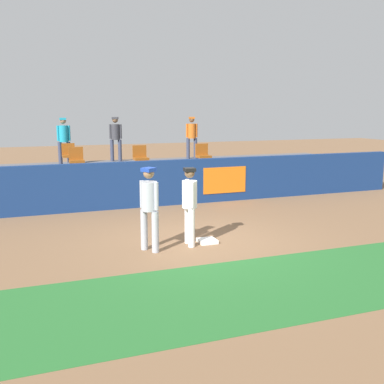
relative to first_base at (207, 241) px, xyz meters
name	(u,v)px	position (x,y,z in m)	size (l,w,h in m)	color
ground_plane	(199,242)	(-0.16, 0.13, -0.04)	(60.00, 60.00, 0.00)	brown
grass_foreground_strip	(260,287)	(-0.16, -2.78, -0.04)	(18.00, 2.80, 0.01)	#26662B
first_base	(207,241)	(0.00, 0.00, 0.00)	(0.40, 0.40, 0.08)	white
player_fielder_home	(190,201)	(-0.43, -0.01, 0.96)	(0.36, 0.54, 1.73)	white
player_runner_visitor	(149,203)	(-1.38, -0.13, 1.00)	(0.47, 0.47, 1.79)	#9EA3AD
field_wall	(151,184)	(-0.14, 4.29, 0.67)	(18.00, 0.26, 1.42)	navy
bleacher_platform	(132,180)	(-0.16, 6.86, 0.43)	(18.00, 4.80, 0.95)	#59595E
seat_front_left	(76,159)	(-2.21, 5.73, 1.38)	(0.46, 0.44, 0.84)	#4C4C51
seat_front_right	(203,154)	(2.16, 5.73, 1.38)	(0.46, 0.44, 0.84)	#4C4C51
seat_front_center	(140,156)	(-0.11, 5.73, 1.38)	(0.47, 0.44, 0.84)	#4C4C51
seat_back_left	(69,154)	(-2.28, 7.53, 1.38)	(0.46, 0.44, 0.84)	#4C4C51
spectator_hooded	(192,135)	(2.82, 8.65, 1.91)	(0.47, 0.40, 1.73)	#33384C
spectator_capped	(116,136)	(-0.35, 8.75, 1.92)	(0.47, 0.42, 1.74)	#33384C
spectator_casual	(64,138)	(-2.37, 8.24, 1.91)	(0.48, 0.36, 1.73)	#33384C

